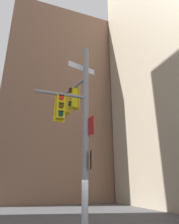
% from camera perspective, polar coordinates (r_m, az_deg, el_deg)
% --- Properties ---
extents(building_mid_block, '(17.84, 17.84, 30.68)m').
position_cam_1_polar(building_mid_block, '(37.93, -9.68, 0.56)').
color(building_mid_block, brown).
rests_on(building_mid_block, ground).
extents(signal_pole_assembly, '(2.83, 3.28, 8.49)m').
position_cam_1_polar(signal_pole_assembly, '(9.14, -4.53, -1.88)').
color(signal_pole_assembly, gray).
rests_on(signal_pole_assembly, ground).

